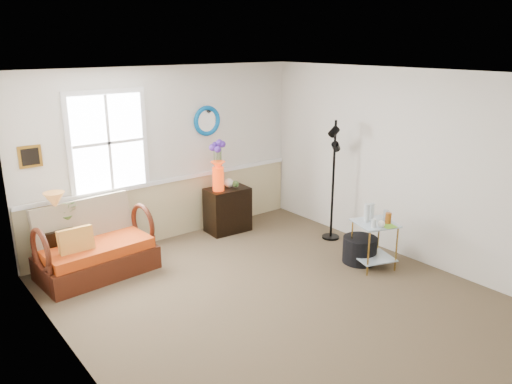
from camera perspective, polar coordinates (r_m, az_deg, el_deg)
floor at (r=6.07m, az=2.13°, el=-12.00°), size 4.50×5.00×0.01m
ceiling at (r=5.33m, az=2.44°, el=13.31°), size 4.50×5.00×0.01m
walls at (r=5.56m, az=2.28°, el=-0.18°), size 4.51×5.01×2.60m
wainscot at (r=7.78m, az=-9.72°, el=-1.97°), size 4.46×0.02×0.90m
chair_rail at (r=7.64m, az=-9.85°, el=1.35°), size 4.46×0.04×0.06m
window at (r=7.12m, az=-16.51°, el=5.40°), size 1.14×0.06×1.44m
picture at (r=6.84m, az=-24.43°, el=3.71°), size 0.28×0.03×0.28m
mirror at (r=7.82m, az=-5.65°, el=8.10°), size 0.47×0.07×0.47m
loveseat at (r=6.78m, az=-17.92°, el=-5.27°), size 1.49×0.91×0.94m
throw_pillow at (r=6.58m, az=-19.82°, el=-5.69°), size 0.42×0.11×0.42m
lamp_stand at (r=7.03m, az=-21.51°, el=-6.23°), size 0.38×0.38×0.63m
table_lamp at (r=6.83m, az=-21.91°, el=-1.97°), size 0.30×0.30×0.48m
potted_plant at (r=6.94m, az=-20.84°, el=-2.51°), size 0.41×0.43×0.27m
cabinet at (r=7.96m, az=-3.28°, el=-2.03°), size 0.69×0.47×0.71m
flower_vase at (r=7.65m, az=-4.37°, el=2.95°), size 0.30×0.30×0.77m
side_table at (r=6.89m, az=13.30°, el=-5.89°), size 0.63×0.63×0.64m
tabletop_items at (r=6.72m, az=13.93°, el=-2.48°), size 0.52×0.52×0.25m
floor_lamp at (r=7.57m, az=8.81°, el=1.25°), size 0.27×0.27×1.84m
ottoman at (r=7.05m, az=11.77°, el=-6.47°), size 0.54×0.54×0.36m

